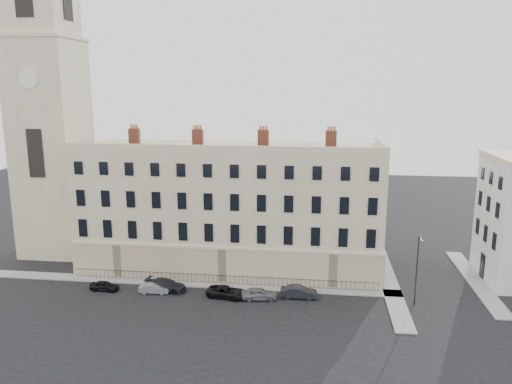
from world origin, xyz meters
The scene contains 14 objects.
ground centered at (0.00, 0.00, 0.00)m, with size 160.00×160.00×0.00m, color black.
terrace centered at (-5.97, 11.97, 7.50)m, with size 36.22×12.22×17.00m.
church_tower centered at (-30.00, 14.00, 18.66)m, with size 8.00×8.13×44.00m.
pavement_terrace centered at (-10.00, 5.00, 0.06)m, with size 48.00×2.00×0.12m, color gray.
pavement_east_return centered at (13.00, 8.00, 0.06)m, with size 2.00×24.00×0.12m, color gray.
pavement_adjacent centered at (23.00, 10.00, 0.06)m, with size 2.00×20.00×0.12m, color gray.
railings centered at (-6.00, 5.40, 0.55)m, with size 35.00×0.04×0.96m.
car_a centered at (-18.48, 1.98, 0.54)m, with size 1.28×3.19×1.09m, color black.
car_b centered at (-12.78, 2.01, 0.54)m, with size 1.15×3.30×1.09m, color gray.
car_c centered at (-11.72, 2.80, 0.66)m, with size 1.84×4.53×1.31m, color black.
car_d centered at (-4.74, 1.92, 0.61)m, with size 2.01×4.35×1.21m, color black.
car_e centered at (-1.24, 1.78, 0.65)m, with size 1.53×3.80×1.30m, color slate.
car_f centered at (2.91, 2.74, 0.65)m, with size 1.38×3.95×1.30m, color #1F2229.
streetlamp centered at (14.91, 2.80, 4.06)m, with size 0.29×1.58×7.32m.
Camera 1 is at (4.67, -47.06, 22.25)m, focal length 35.00 mm.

